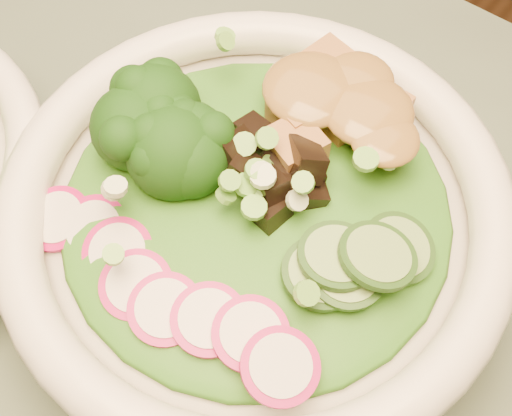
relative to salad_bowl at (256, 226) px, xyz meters
The scene contains 9 objects.
salad_bowl is the anchor object (origin of this frame).
lettuce_bed 0.02m from the salad_bowl, 135.00° to the right, with size 0.22×0.22×0.03m, color #205512.
broccoli_florets 0.08m from the salad_bowl, behind, with size 0.09×0.08×0.05m, color black, non-canonical shape.
radish_slices 0.08m from the salad_bowl, 88.36° to the right, with size 0.12×0.04×0.02m, color #AD0D56, non-canonical shape.
cucumber_slices 0.08m from the salad_bowl, ahead, with size 0.08×0.08×0.04m, color #7CA75D, non-canonical shape.
mushroom_heap 0.04m from the salad_bowl, 89.09° to the left, with size 0.08×0.08×0.04m, color black, non-canonical shape.
tofu_cubes 0.08m from the salad_bowl, 87.60° to the left, with size 0.10×0.06×0.04m, color #A46336, non-canonical shape.
peanut_sauce 0.08m from the salad_bowl, 87.60° to the left, with size 0.08×0.06×0.02m, color brown.
scallion_garnish 0.05m from the salad_bowl, 90.00° to the right, with size 0.21×0.21×0.03m, color #69AD3D, non-canonical shape.
Camera 1 is at (0.04, -0.04, 1.15)m, focal length 50.00 mm.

